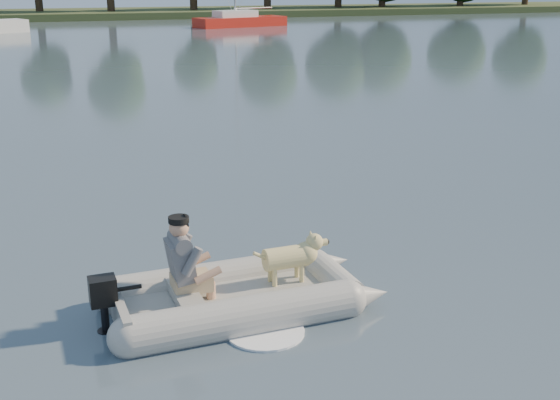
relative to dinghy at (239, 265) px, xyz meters
name	(u,v)px	position (x,y,z in m)	size (l,w,h in m)	color
water	(296,325)	(0.48, -0.59, -0.54)	(160.00, 160.00, 0.00)	slate
shore_bank	(68,15)	(0.48, 61.41, -0.29)	(160.00, 12.00, 0.70)	#47512D
dinghy	(239,265)	(0.00, 0.00, 0.00)	(4.16, 2.66, 1.28)	#9C9B97
man	(182,257)	(-0.64, 0.01, 0.17)	(0.67, 0.57, 0.99)	slate
dog	(286,261)	(0.59, 0.08, -0.06)	(0.86, 0.30, 0.57)	tan
outboard_motor	(104,307)	(-1.53, -0.08, -0.25)	(0.38, 0.27, 0.72)	black
sailboat	(240,21)	(12.25, 45.24, -0.11)	(7.37, 3.95, 9.71)	red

